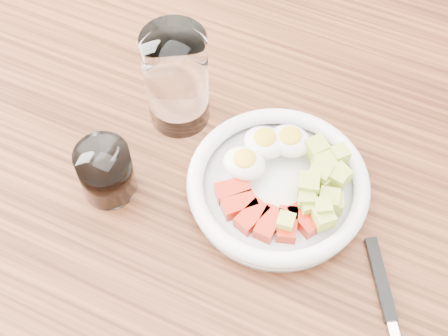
# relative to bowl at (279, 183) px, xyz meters

# --- Properties ---
(dining_table) EXTENTS (1.50, 0.90, 0.77)m
(dining_table) POSITION_rel_bowl_xyz_m (-0.06, -0.02, -0.12)
(dining_table) COLOR brown
(dining_table) RESTS_ON ground
(bowl) EXTENTS (0.22, 0.22, 0.06)m
(bowl) POSITION_rel_bowl_xyz_m (0.00, 0.00, 0.00)
(bowl) COLOR white
(bowl) RESTS_ON dining_table
(fork) EXTENTS (0.12, 0.19, 0.01)m
(fork) POSITION_rel_bowl_xyz_m (0.16, -0.08, -0.02)
(fork) COLOR black
(fork) RESTS_ON dining_table
(water_glass) EXTENTS (0.08, 0.08, 0.14)m
(water_glass) POSITION_rel_bowl_xyz_m (-0.16, 0.05, 0.05)
(water_glass) COLOR white
(water_glass) RESTS_ON dining_table
(coffee_glass) EXTENTS (0.07, 0.07, 0.07)m
(coffee_glass) POSITION_rel_bowl_xyz_m (-0.19, -0.08, 0.02)
(coffee_glass) COLOR white
(coffee_glass) RESTS_ON dining_table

